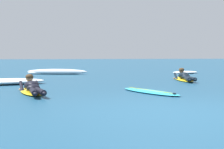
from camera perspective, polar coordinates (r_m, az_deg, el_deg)
ground_plane at (r=16.07m, az=-2.71°, el=-0.31°), size 120.00×120.00×0.00m
surfer_near at (r=9.26m, az=-13.36°, el=-2.26°), size 0.91×2.50×0.54m
surfer_far at (r=13.66m, az=12.16°, el=-0.46°), size 0.89×2.58×0.54m
drifting_surfboard at (r=9.20m, az=6.52°, el=-2.89°), size 1.39×2.31×0.16m
whitewater_front at (r=12.22m, az=-17.73°, el=-1.18°), size 2.90×1.56×0.21m
whitewater_mid_left at (r=18.79m, az=12.29°, el=0.36°), size 1.59×0.96×0.14m
whitewater_back at (r=17.84m, az=-9.27°, el=0.45°), size 3.21×1.33×0.29m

